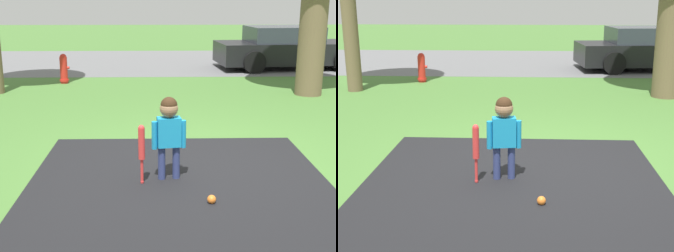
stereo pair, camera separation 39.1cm
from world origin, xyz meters
The scene contains 7 objects.
ground_plane centered at (0.00, 0.00, 0.00)m, with size 60.00×60.00×0.00m, color #477533.
street_strip centered at (0.00, 9.27, 0.00)m, with size 40.00×6.00×0.01m.
child centered at (-0.45, -0.49, 0.59)m, with size 0.37×0.19×0.90m.
baseball_bat centered at (-0.74, -0.62, 0.41)m, with size 0.07×0.07×0.64m.
sports_ball centered at (-0.06, -1.14, 0.04)m, with size 0.08×0.08×0.08m.
fire_hydrant centered at (-2.70, 5.47, 0.33)m, with size 0.24×0.21×0.67m.
parked_car centered at (3.05, 7.73, 0.55)m, with size 4.08×2.11×1.15m.
Camera 1 is at (-0.58, -5.22, 1.89)m, focal length 50.00 mm.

